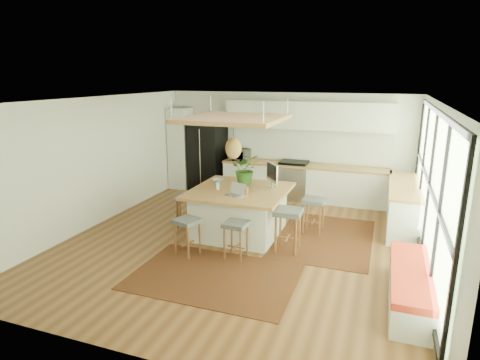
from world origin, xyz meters
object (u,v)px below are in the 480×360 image
at_px(stool_right_back, 313,216).
at_px(island_plant, 246,172).
at_px(fridge, 207,157).
at_px(stool_right_front, 288,233).
at_px(microwave, 239,153).
at_px(laptop, 234,189).
at_px(stool_near_left, 187,236).
at_px(monitor, 272,175).
at_px(stool_left_side, 186,210).
at_px(stool_near_right, 236,239).
at_px(island, 240,212).

distance_m(stool_right_back, island_plant, 1.64).
distance_m(fridge, stool_right_front, 4.52).
relative_size(stool_right_front, microwave, 1.48).
distance_m(microwave, island_plant, 2.49).
height_order(stool_right_back, laptop, laptop).
relative_size(stool_near_left, monitor, 1.25).
bearing_deg(stool_right_back, laptop, -143.59).
height_order(stool_left_side, microwave, microwave).
bearing_deg(stool_near_right, stool_right_back, 57.56).
distance_m(island, monitor, 0.99).
distance_m(stool_near_left, stool_near_right, 0.88).
xyz_separation_m(fridge, stool_right_back, (3.34, -2.21, -0.57)).
relative_size(fridge, laptop, 5.33).
bearing_deg(microwave, laptop, -64.33).
bearing_deg(island_plant, fridge, 129.68).
relative_size(fridge, stool_near_right, 2.76).
relative_size(laptop, monitor, 0.64).
bearing_deg(island_plant, stool_left_side, -159.55).
bearing_deg(stool_near_left, microwave, 97.00).
distance_m(monitor, island_plant, 0.59).
relative_size(stool_near_right, laptop, 1.93).
bearing_deg(microwave, stool_near_right, -63.55).
height_order(stool_near_right, stool_left_side, stool_left_side).
height_order(stool_near_right, stool_right_back, stool_right_back).
xyz_separation_m(stool_right_back, stool_left_side, (-2.60, -0.55, 0.00)).
xyz_separation_m(monitor, island_plant, (-0.59, 0.07, -0.01)).
distance_m(laptop, island_plant, 0.89).
xyz_separation_m(fridge, island, (1.96, -2.77, -0.46)).
height_order(island, microwave, microwave).
distance_m(island, stool_right_front, 1.22).
bearing_deg(island, stool_right_front, -24.43).
height_order(stool_right_back, microwave, microwave).
bearing_deg(stool_right_back, microwave, 137.97).
xyz_separation_m(fridge, stool_right_front, (3.07, -3.27, -0.57)).
relative_size(stool_right_back, monitor, 1.34).
xyz_separation_m(stool_right_front, island_plant, (-1.14, 0.95, 0.82)).
distance_m(stool_right_front, stool_right_back, 1.09).
xyz_separation_m(stool_left_side, microwave, (0.20, 2.72, 0.75)).
height_order(stool_near_left, stool_right_back, stool_right_back).
bearing_deg(microwave, fridge, -175.59).
distance_m(fridge, monitor, 3.48).
distance_m(stool_near_left, stool_right_back, 2.64).
height_order(stool_near_right, laptop, laptop).
bearing_deg(laptop, fridge, 137.97).
xyz_separation_m(stool_near_right, microwave, (-1.35, 3.83, 0.75)).
bearing_deg(stool_near_right, stool_near_left, -169.81).
relative_size(stool_near_left, island_plant, 1.05).
relative_size(stool_near_left, stool_right_front, 0.84).
distance_m(fridge, stool_left_side, 2.92).
xyz_separation_m(island, stool_left_side, (-1.22, 0.00, -0.11)).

